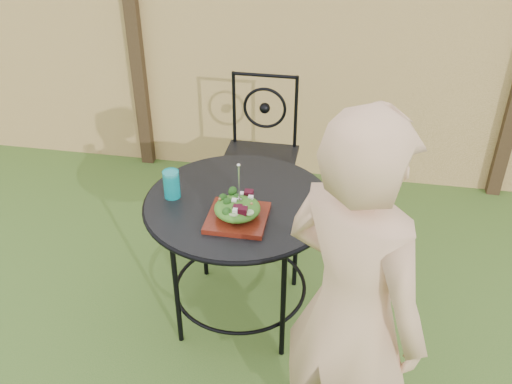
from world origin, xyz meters
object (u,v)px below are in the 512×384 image
diner (351,315)px  salad_plate (237,218)px  patio_table (239,224)px  patio_chair (261,149)px

diner → salad_plate: bearing=-11.7°
patio_table → patio_chair: patio_chair is taller
patio_chair → salad_plate: 1.10m
diner → salad_plate: size_ratio=5.97×
patio_table → salad_plate: size_ratio=3.42×
patio_table → diner: 0.96m
patio_chair → diner: size_ratio=0.59×
patio_table → diner: diner is taller
diner → salad_plate: diner is taller
patio_chair → diner: 1.81m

